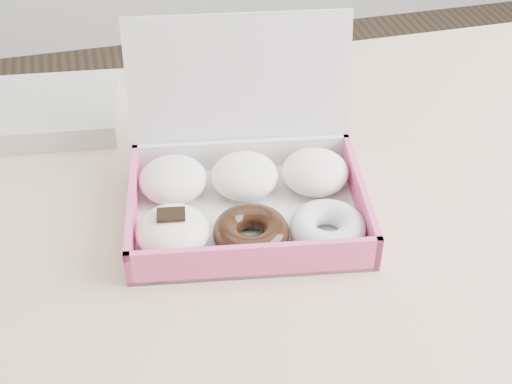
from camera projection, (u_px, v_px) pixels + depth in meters
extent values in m
cube|color=tan|center=(345.00, 192.00, 1.01)|extent=(1.20, 0.80, 0.04)
cylinder|color=tan|center=(5.00, 276.00, 1.40)|extent=(0.05, 0.05, 0.71)
cylinder|color=tan|center=(509.00, 191.00, 1.61)|extent=(0.05, 0.05, 0.71)
cube|color=silver|center=(248.00, 217.00, 0.93)|extent=(0.33, 0.27, 0.01)
cube|color=#EC4E88|center=(255.00, 262.00, 0.83)|extent=(0.30, 0.06, 0.05)
cube|color=silver|center=(242.00, 156.00, 1.00)|extent=(0.30, 0.06, 0.05)
cube|color=#EC4E88|center=(133.00, 210.00, 0.90)|extent=(0.04, 0.22, 0.05)
cube|color=#EC4E88|center=(360.00, 198.00, 0.92)|extent=(0.04, 0.22, 0.05)
cube|color=silver|center=(240.00, 95.00, 0.96)|extent=(0.31, 0.10, 0.22)
ellipsoid|color=white|center=(173.00, 179.00, 0.94)|extent=(0.10, 0.10, 0.05)
ellipsoid|color=white|center=(245.00, 176.00, 0.95)|extent=(0.10, 0.10, 0.05)
ellipsoid|color=white|center=(315.00, 172.00, 0.96)|extent=(0.10, 0.10, 0.05)
ellipsoid|color=#F9F0C9|center=(173.00, 232.00, 0.86)|extent=(0.10, 0.10, 0.05)
cube|color=black|center=(171.00, 214.00, 0.85)|extent=(0.04, 0.03, 0.00)
torus|color=black|center=(251.00, 232.00, 0.87)|extent=(0.11, 0.11, 0.03)
torus|color=white|center=(327.00, 228.00, 0.88)|extent=(0.11, 0.11, 0.03)
cube|color=silver|center=(45.00, 111.00, 1.10)|extent=(0.24, 0.20, 0.04)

